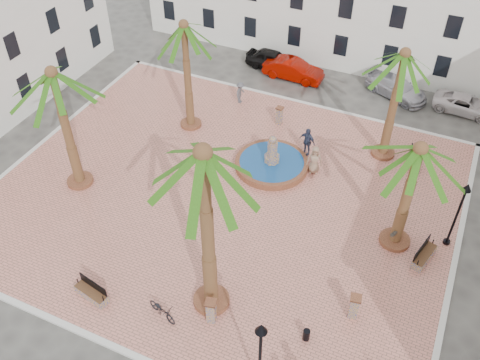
{
  "coord_description": "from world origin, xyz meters",
  "views": [
    {
      "loc": [
        10.28,
        -20.33,
        21.59
      ],
      "look_at": [
        1.0,
        0.0,
        1.6
      ],
      "focal_mm": 40.0,
      "sensor_mm": 36.0,
      "label": 1
    }
  ],
  "objects_px": {
    "palm_s": "(204,173)",
    "bollard_n": "(279,115)",
    "palm_nw": "(185,37)",
    "bollard_se": "(211,311)",
    "palm_sw": "(55,87)",
    "bicycle_a": "(162,310)",
    "pedestrian_fountain_b": "(307,141)",
    "pedestrian_fountain_a": "(314,160)",
    "car_red": "(293,70)",
    "palm_e": "(417,162)",
    "palm_ne": "(402,66)",
    "litter_bin": "(306,335)",
    "car_silver": "(396,88)",
    "bench_e": "(424,256)",
    "bench_s": "(92,293)",
    "car_black": "(273,60)",
    "bench_ne": "(414,161)",
    "lamppost_s": "(260,346)",
    "lamppost_e": "(461,204)",
    "car_white": "(466,104)",
    "fountain": "(272,163)",
    "pedestrian_north": "(240,92)",
    "bollard_e": "(354,306)"
  },
  "relations": [
    {
      "from": "lamppost_s",
      "to": "bollard_n",
      "type": "xyz_separation_m",
      "value": [
        -6.11,
        17.9,
        -2.4
      ]
    },
    {
      "from": "bench_e",
      "to": "pedestrian_fountain_b",
      "type": "xyz_separation_m",
      "value": [
        -8.37,
        5.71,
        0.7
      ]
    },
    {
      "from": "bench_e",
      "to": "pedestrian_north",
      "type": "bearing_deg",
      "value": 72.11
    },
    {
      "from": "lamppost_e",
      "to": "car_white",
      "type": "bearing_deg",
      "value": 93.24
    },
    {
      "from": "car_silver",
      "to": "car_white",
      "type": "xyz_separation_m",
      "value": [
        4.9,
        -0.04,
        -0.08
      ]
    },
    {
      "from": "palm_e",
      "to": "car_white",
      "type": "relative_size",
      "value": 1.5
    },
    {
      "from": "palm_s",
      "to": "car_silver",
      "type": "distance_m",
      "value": 23.53
    },
    {
      "from": "bicycle_a",
      "to": "pedestrian_fountain_a",
      "type": "bearing_deg",
      "value": 4.36
    },
    {
      "from": "palm_s",
      "to": "litter_bin",
      "type": "height_order",
      "value": "palm_s"
    },
    {
      "from": "pedestrian_fountain_b",
      "to": "car_silver",
      "type": "xyz_separation_m",
      "value": [
        3.65,
        9.33,
        -0.44
      ]
    },
    {
      "from": "fountain",
      "to": "litter_bin",
      "type": "relative_size",
      "value": 7.23
    },
    {
      "from": "palm_s",
      "to": "bollard_n",
      "type": "bearing_deg",
      "value": 99.11
    },
    {
      "from": "palm_nw",
      "to": "bollard_n",
      "type": "relative_size",
      "value": 5.92
    },
    {
      "from": "pedestrian_north",
      "to": "car_white",
      "type": "xyz_separation_m",
      "value": [
        14.79,
        5.65,
        -0.35
      ]
    },
    {
      "from": "palm_s",
      "to": "palm_ne",
      "type": "height_order",
      "value": "palm_s"
    },
    {
      "from": "pedestrian_fountain_b",
      "to": "car_white",
      "type": "bearing_deg",
      "value": 63.95
    },
    {
      "from": "bench_e",
      "to": "litter_bin",
      "type": "xyz_separation_m",
      "value": [
        -3.97,
        -6.89,
        0.03
      ]
    },
    {
      "from": "bench_ne",
      "to": "litter_bin",
      "type": "distance_m",
      "value": 14.55
    },
    {
      "from": "palm_nw",
      "to": "bollard_se",
      "type": "bearing_deg",
      "value": -58.02
    },
    {
      "from": "litter_bin",
      "to": "pedestrian_fountain_b",
      "type": "xyz_separation_m",
      "value": [
        -4.41,
        12.59,
        0.67
      ]
    },
    {
      "from": "bollard_n",
      "to": "car_black",
      "type": "distance_m",
      "value": 7.66
    },
    {
      "from": "bollard_se",
      "to": "bench_ne",
      "type": "bearing_deg",
      "value": 67.5
    },
    {
      "from": "bench_s",
      "to": "car_black",
      "type": "height_order",
      "value": "car_black"
    },
    {
      "from": "fountain",
      "to": "bench_s",
      "type": "distance_m",
      "value": 13.31
    },
    {
      "from": "palm_sw",
      "to": "bollard_n",
      "type": "xyz_separation_m",
      "value": [
        8.62,
        10.56,
        -5.99
      ]
    },
    {
      "from": "palm_nw",
      "to": "pedestrian_fountain_b",
      "type": "height_order",
      "value": "palm_nw"
    },
    {
      "from": "pedestrian_fountain_a",
      "to": "pedestrian_fountain_b",
      "type": "xyz_separation_m",
      "value": [
        -0.99,
        1.49,
        0.04
      ]
    },
    {
      "from": "bollard_n",
      "to": "pedestrian_fountain_a",
      "type": "bearing_deg",
      "value": -45.76
    },
    {
      "from": "fountain",
      "to": "palm_ne",
      "type": "height_order",
      "value": "palm_ne"
    },
    {
      "from": "palm_e",
      "to": "car_white",
      "type": "distance_m",
      "value": 15.34
    },
    {
      "from": "bollard_se",
      "to": "palm_s",
      "type": "bearing_deg",
      "value": 117.21
    },
    {
      "from": "bench_e",
      "to": "bollard_se",
      "type": "height_order",
      "value": "bollard_se"
    },
    {
      "from": "bollard_n",
      "to": "bollard_se",
      "type": "bearing_deg",
      "value": -79.74
    },
    {
      "from": "palm_sw",
      "to": "bicycle_a",
      "type": "xyz_separation_m",
      "value": [
        9.31,
        -6.05,
        -6.2
      ]
    },
    {
      "from": "bench_ne",
      "to": "bollard_se",
      "type": "bearing_deg",
      "value": 144.32
    },
    {
      "from": "palm_sw",
      "to": "bicycle_a",
      "type": "relative_size",
      "value": 4.54
    },
    {
      "from": "litter_bin",
      "to": "car_silver",
      "type": "bearing_deg",
      "value": 91.97
    },
    {
      "from": "bicycle_a",
      "to": "car_red",
      "type": "height_order",
      "value": "car_red"
    },
    {
      "from": "litter_bin",
      "to": "palm_sw",
      "type": "bearing_deg",
      "value": 164.4
    },
    {
      "from": "palm_sw",
      "to": "lamppost_s",
      "type": "bearing_deg",
      "value": -26.48
    },
    {
      "from": "lamppost_s",
      "to": "car_black",
      "type": "bearing_deg",
      "value": 110.65
    },
    {
      "from": "palm_sw",
      "to": "car_red",
      "type": "height_order",
      "value": "palm_sw"
    },
    {
      "from": "fountain",
      "to": "bollard_e",
      "type": "relative_size",
      "value": 3.2
    },
    {
      "from": "bollard_n",
      "to": "litter_bin",
      "type": "relative_size",
      "value": 2.05
    },
    {
      "from": "palm_s",
      "to": "bollard_n",
      "type": "height_order",
      "value": "palm_s"
    },
    {
      "from": "pedestrian_fountain_a",
      "to": "car_red",
      "type": "bearing_deg",
      "value": 100.5
    },
    {
      "from": "bollard_n",
      "to": "car_red",
      "type": "distance_m",
      "value": 6.26
    },
    {
      "from": "palm_ne",
      "to": "car_black",
      "type": "relative_size",
      "value": 1.73
    },
    {
      "from": "palm_e",
      "to": "bicycle_a",
      "type": "distance_m",
      "value": 13.67
    },
    {
      "from": "car_red",
      "to": "palm_ne",
      "type": "bearing_deg",
      "value": -126.14
    }
  ]
}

